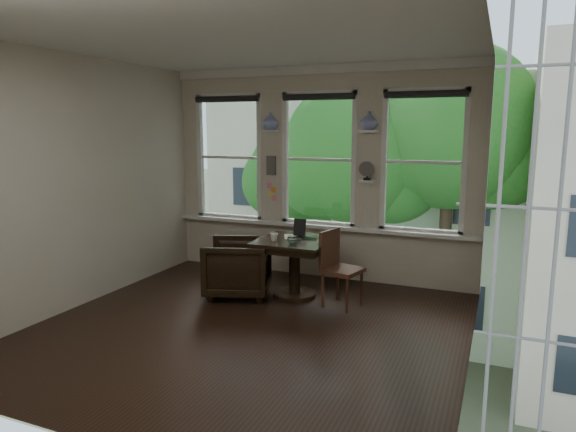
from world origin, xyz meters
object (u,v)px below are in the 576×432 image
at_px(armchair_left, 237,267).
at_px(mug, 274,237).
at_px(table, 295,268).
at_px(side_chair_right, 342,270).
at_px(laptop, 305,238).

height_order(armchair_left, mug, mug).
bearing_deg(table, mug, -140.28).
bearing_deg(side_chair_right, mug, 107.98).
relative_size(laptop, mug, 2.92).
relative_size(table, mug, 8.60).
bearing_deg(side_chair_right, table, 94.54).
xyz_separation_m(armchair_left, side_chair_right, (1.37, 0.12, 0.09)).
height_order(side_chair_right, laptop, side_chair_right).
bearing_deg(laptop, armchair_left, -159.30).
bearing_deg(armchair_left, mug, 78.48).
bearing_deg(mug, laptop, 39.60).
distance_m(laptop, mug, 0.40).
bearing_deg(table, side_chair_right, -9.49).
xyz_separation_m(table, mug, (-0.21, -0.17, 0.42)).
height_order(laptop, mug, mug).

